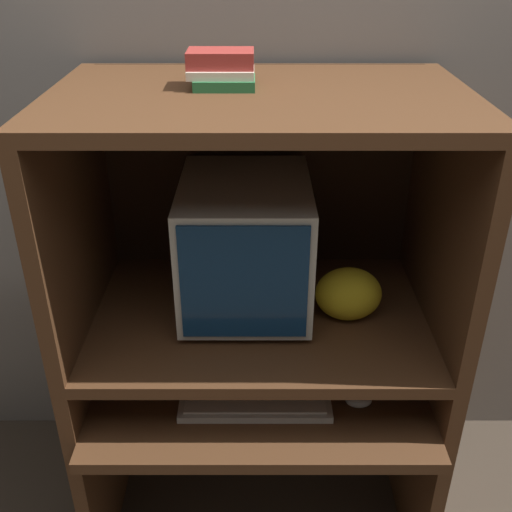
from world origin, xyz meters
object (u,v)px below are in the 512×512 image
snack_bag (349,294)px  keyboard (256,402)px  mouse (359,400)px  book_stack (222,69)px  crt_monitor (246,244)px

snack_bag → keyboard: bearing=-147.9°
mouse → book_stack: (-0.38, 0.23, 0.87)m
mouse → book_stack: book_stack is taller
mouse → book_stack: bearing=148.4°
crt_monitor → snack_bag: 0.33m
snack_bag → book_stack: book_stack is taller
book_stack → mouse: bearing=-31.6°
crt_monitor → mouse: bearing=-37.4°
crt_monitor → mouse: 0.55m
crt_monitor → keyboard: size_ratio=1.08×
snack_bag → book_stack: 0.71m
snack_bag → book_stack: size_ratio=1.14×
crt_monitor → book_stack: (-0.05, -0.01, 0.50)m
crt_monitor → snack_bag: (0.30, -0.08, -0.12)m
keyboard → mouse: size_ratio=5.76×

